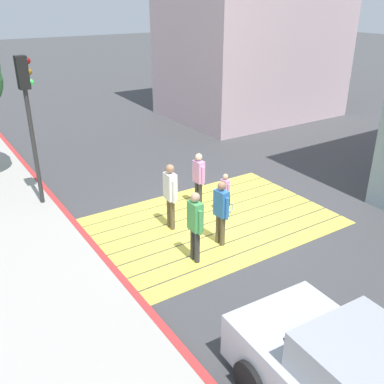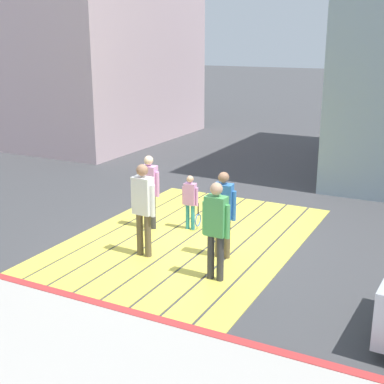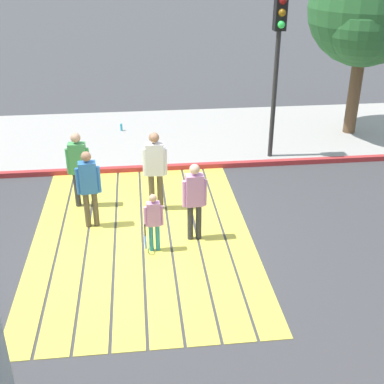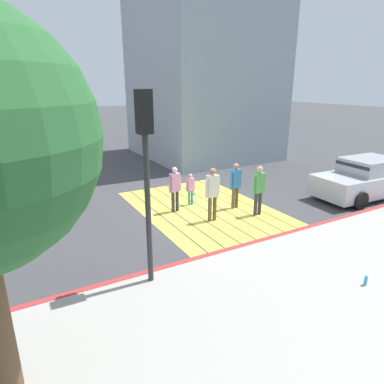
{
  "view_description": "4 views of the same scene",
  "coord_description": "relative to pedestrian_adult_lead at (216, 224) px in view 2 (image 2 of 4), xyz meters",
  "views": [
    {
      "loc": [
        -6.18,
        -8.4,
        5.62
      ],
      "look_at": [
        -0.32,
        0.57,
        0.76
      ],
      "focal_mm": 40.51,
      "sensor_mm": 36.0,
      "label": 1
    },
    {
      "loc": [
        -9.15,
        -4.82,
        4.05
      ],
      "look_at": [
        0.17,
        -0.01,
        0.98
      ],
      "focal_mm": 50.17,
      "sensor_mm": 36.0,
      "label": 2
    },
    {
      "loc": [
        8.76,
        0.02,
        5.35
      ],
      "look_at": [
        -0.02,
        1.01,
        0.94
      ],
      "focal_mm": 47.13,
      "sensor_mm": 36.0,
      "label": 3
    },
    {
      "loc": [
        -9.81,
        5.96,
        4.33
      ],
      "look_at": [
        -0.15,
        0.55,
        0.76
      ],
      "focal_mm": 31.41,
      "sensor_mm": 36.0,
      "label": 4
    }
  ],
  "objects": [
    {
      "name": "pedestrian_child_with_racket",
      "position": [
        2.01,
        1.52,
        -0.34
      ],
      "size": [
        0.28,
        0.38,
        1.21
      ],
      "color": "teal",
      "rests_on": "ground"
    },
    {
      "name": "pedestrian_teen_behind",
      "position": [
        0.33,
        1.64,
        0.03
      ],
      "size": [
        0.25,
        0.52,
        1.8
      ],
      "color": "brown",
      "rests_on": "ground"
    },
    {
      "name": "ground_plane",
      "position": [
        1.46,
        1.3,
        -1.01
      ],
      "size": [
        120.0,
        120.0,
        0.0
      ],
      "primitive_type": "plane",
      "color": "#424244"
    },
    {
      "name": "curb_painted",
      "position": [
        -1.79,
        1.3,
        -0.95
      ],
      "size": [
        0.16,
        40.0,
        0.13
      ],
      "primitive_type": "cube",
      "color": "#BC3333",
      "rests_on": "ground"
    },
    {
      "name": "pedestrian_adult_trailing",
      "position": [
        0.93,
        0.28,
        -0.04
      ],
      "size": [
        0.25,
        0.49,
        1.67
      ],
      "color": "brown",
      "rests_on": "ground"
    },
    {
      "name": "pedestrian_adult_side",
      "position": [
        1.67,
        2.34,
        -0.07
      ],
      "size": [
        0.23,
        0.48,
        1.62
      ],
      "color": "#333338",
      "rests_on": "ground"
    },
    {
      "name": "pedestrian_adult_lead",
      "position": [
        0.0,
        0.0,
        0.0
      ],
      "size": [
        0.23,
        0.51,
        1.74
      ],
      "color": "#333338",
      "rests_on": "ground"
    },
    {
      "name": "crosswalk_stripes",
      "position": [
        1.46,
        1.3,
        -1.0
      ],
      "size": [
        6.4,
        4.35,
        0.01
      ],
      "color": "#EAD64C",
      "rests_on": "ground"
    }
  ]
}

